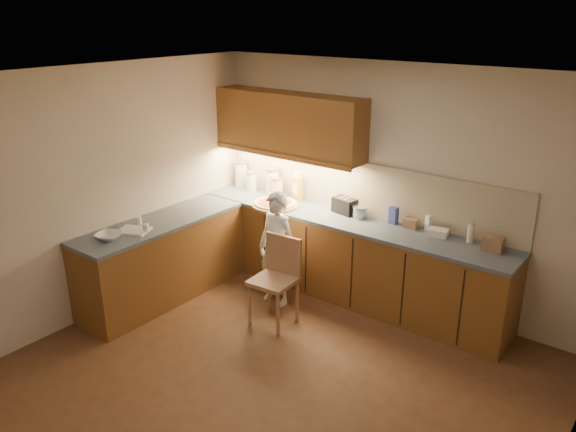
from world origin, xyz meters
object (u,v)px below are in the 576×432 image
object	(u,v)px
wooden_chair	(277,274)
toaster	(345,206)
pizza_on_board	(275,204)
oil_jug	(297,187)
child	(276,249)

from	to	relation	value
wooden_chair	toaster	xyz separation A→B (m)	(0.12, 1.08, 0.47)
pizza_on_board	wooden_chair	bearing A→B (deg)	-50.21
oil_jug	toaster	world-z (taller)	oil_jug
wooden_chair	toaster	world-z (taller)	toaster
child	toaster	xyz separation A→B (m)	(0.37, 0.77, 0.37)
pizza_on_board	child	xyz separation A→B (m)	(0.40, -0.48, -0.30)
oil_jug	toaster	size ratio (longest dim) A/B	1.15
oil_jug	pizza_on_board	bearing A→B (deg)	-101.98
pizza_on_board	toaster	world-z (taller)	pizza_on_board
toaster	oil_jug	bearing A→B (deg)	-172.97
pizza_on_board	oil_jug	bearing A→B (deg)	78.02
child	toaster	distance (m)	0.93
pizza_on_board	child	size ratio (longest dim) A/B	0.43
child	oil_jug	bearing A→B (deg)	117.53
pizza_on_board	wooden_chair	world-z (taller)	pizza_on_board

